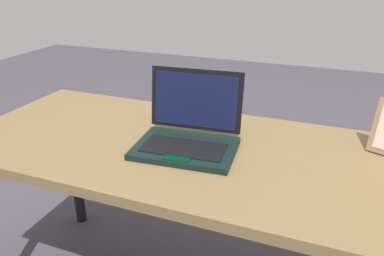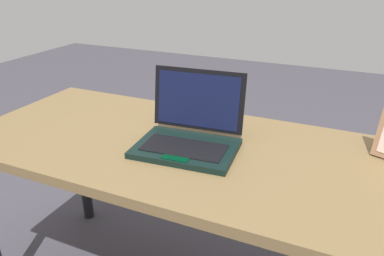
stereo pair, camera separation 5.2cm
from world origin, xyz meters
TOP-DOWN VIEW (x-y plane):
  - desk at (0.00, 0.00)m, footprint 1.60×0.66m
  - laptop_front at (-0.02, -0.00)m, footprint 0.33×0.27m

SIDE VIEW (x-z plane):
  - desk at x=0.00m, z-range 0.28..0.98m
  - laptop_front at x=-0.02m, z-range 0.63..0.87m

